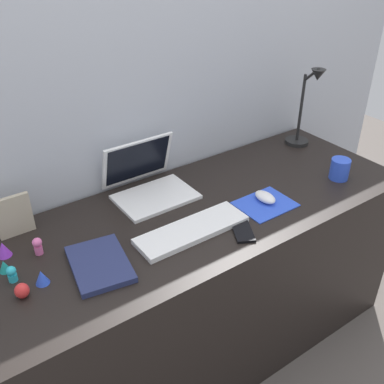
{
  "coord_description": "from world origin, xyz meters",
  "views": [
    {
      "loc": [
        -0.83,
        -1.12,
        1.68
      ],
      "look_at": [
        -0.04,
        0.0,
        0.83
      ],
      "focal_mm": 41.84,
      "sensor_mm": 36.0,
      "label": 1
    }
  ],
  "objects_px": {
    "notebook_pad": "(100,264)",
    "toy_figurine_blue": "(42,277)",
    "cell_phone": "(242,231)",
    "picture_frame": "(14,216)",
    "mouse": "(265,197)",
    "laptop": "(147,180)",
    "toy_figurine_red": "(22,291)",
    "toy_figurine_pink": "(38,245)",
    "coffee_mug": "(340,169)",
    "toy_figurine_cyan": "(12,274)",
    "keyboard": "(192,230)",
    "desk_lamp": "(306,110)",
    "toy_figurine_teal": "(4,266)",
    "toy_figurine_purple": "(3,249)"
  },
  "relations": [
    {
      "from": "desk_lamp",
      "to": "picture_frame",
      "type": "relative_size",
      "value": 2.56
    },
    {
      "from": "toy_figurine_cyan",
      "to": "coffee_mug",
      "type": "bearing_deg",
      "value": -6.82
    },
    {
      "from": "cell_phone",
      "to": "toy_figurine_red",
      "type": "height_order",
      "value": "toy_figurine_red"
    },
    {
      "from": "toy_figurine_red",
      "to": "toy_figurine_purple",
      "type": "xyz_separation_m",
      "value": [
        0.01,
        0.22,
        0.0
      ]
    },
    {
      "from": "coffee_mug",
      "to": "toy_figurine_pink",
      "type": "distance_m",
      "value": 1.22
    },
    {
      "from": "mouse",
      "to": "desk_lamp",
      "type": "height_order",
      "value": "desk_lamp"
    },
    {
      "from": "cell_phone",
      "to": "toy_figurine_teal",
      "type": "xyz_separation_m",
      "value": [
        -0.73,
        0.27,
        0.02
      ]
    },
    {
      "from": "notebook_pad",
      "to": "picture_frame",
      "type": "relative_size",
      "value": 1.6
    },
    {
      "from": "mouse",
      "to": "picture_frame",
      "type": "distance_m",
      "value": 0.91
    },
    {
      "from": "keyboard",
      "to": "toy_figurine_cyan",
      "type": "relative_size",
      "value": 7.77
    },
    {
      "from": "desk_lamp",
      "to": "picture_frame",
      "type": "bearing_deg",
      "value": 176.98
    },
    {
      "from": "laptop",
      "to": "toy_figurine_blue",
      "type": "bearing_deg",
      "value": -152.59
    },
    {
      "from": "coffee_mug",
      "to": "toy_figurine_purple",
      "type": "height_order",
      "value": "coffee_mug"
    },
    {
      "from": "toy_figurine_cyan",
      "to": "mouse",
      "type": "bearing_deg",
      "value": -6.99
    },
    {
      "from": "toy_figurine_red",
      "to": "toy_figurine_pink",
      "type": "bearing_deg",
      "value": 57.94
    },
    {
      "from": "mouse",
      "to": "toy_figurine_pink",
      "type": "relative_size",
      "value": 1.58
    },
    {
      "from": "notebook_pad",
      "to": "coffee_mug",
      "type": "relative_size",
      "value": 2.73
    },
    {
      "from": "mouse",
      "to": "laptop",
      "type": "bearing_deg",
      "value": 135.91
    },
    {
      "from": "keyboard",
      "to": "toy_figurine_blue",
      "type": "xyz_separation_m",
      "value": [
        -0.51,
        0.05,
        0.01
      ]
    },
    {
      "from": "laptop",
      "to": "toy_figurine_pink",
      "type": "bearing_deg",
      "value": -165.18
    },
    {
      "from": "cell_phone",
      "to": "coffee_mug",
      "type": "distance_m",
      "value": 0.58
    },
    {
      "from": "keyboard",
      "to": "toy_figurine_pink",
      "type": "height_order",
      "value": "toy_figurine_pink"
    },
    {
      "from": "cell_phone",
      "to": "toy_figurine_blue",
      "type": "distance_m",
      "value": 0.67
    },
    {
      "from": "coffee_mug",
      "to": "toy_figurine_teal",
      "type": "relative_size",
      "value": 2.19
    },
    {
      "from": "notebook_pad",
      "to": "toy_figurine_teal",
      "type": "xyz_separation_m",
      "value": [
        -0.25,
        0.15,
        0.01
      ]
    },
    {
      "from": "keyboard",
      "to": "cell_phone",
      "type": "bearing_deg",
      "value": -34.64
    },
    {
      "from": "toy_figurine_red",
      "to": "toy_figurine_blue",
      "type": "relative_size",
      "value": 0.99
    },
    {
      "from": "toy_figurine_cyan",
      "to": "notebook_pad",
      "type": "bearing_deg",
      "value": -20.84
    },
    {
      "from": "picture_frame",
      "to": "toy_figurine_pink",
      "type": "relative_size",
      "value": 2.46
    },
    {
      "from": "toy_figurine_purple",
      "to": "toy_figurine_pink",
      "type": "relative_size",
      "value": 0.85
    },
    {
      "from": "picture_frame",
      "to": "coffee_mug",
      "type": "bearing_deg",
      "value": -17.45
    },
    {
      "from": "toy_figurine_purple",
      "to": "toy_figurine_blue",
      "type": "distance_m",
      "value": 0.21
    },
    {
      "from": "desk_lamp",
      "to": "notebook_pad",
      "type": "relative_size",
      "value": 1.6
    },
    {
      "from": "desk_lamp",
      "to": "toy_figurine_purple",
      "type": "relative_size",
      "value": 7.42
    },
    {
      "from": "coffee_mug",
      "to": "toy_figurine_cyan",
      "type": "bearing_deg",
      "value": 173.18
    },
    {
      "from": "laptop",
      "to": "cell_phone",
      "type": "xyz_separation_m",
      "value": [
        0.13,
        -0.42,
        -0.05
      ]
    },
    {
      "from": "notebook_pad",
      "to": "toy_figurine_blue",
      "type": "height_order",
      "value": "toy_figurine_blue"
    },
    {
      "from": "mouse",
      "to": "toy_figurine_cyan",
      "type": "bearing_deg",
      "value": 173.01
    },
    {
      "from": "toy_figurine_red",
      "to": "toy_figurine_purple",
      "type": "bearing_deg",
      "value": 87.76
    },
    {
      "from": "keyboard",
      "to": "toy_figurine_cyan",
      "type": "distance_m",
      "value": 0.59
    },
    {
      "from": "cell_phone",
      "to": "picture_frame",
      "type": "xyz_separation_m",
      "value": [
        -0.64,
        0.44,
        0.07
      ]
    },
    {
      "from": "laptop",
      "to": "keyboard",
      "type": "distance_m",
      "value": 0.32
    },
    {
      "from": "laptop",
      "to": "desk_lamp",
      "type": "distance_m",
      "value": 0.83
    },
    {
      "from": "laptop",
      "to": "toy_figurine_purple",
      "type": "xyz_separation_m",
      "value": [
        -0.58,
        -0.07,
        -0.03
      ]
    },
    {
      "from": "toy_figurine_red",
      "to": "cell_phone",
      "type": "bearing_deg",
      "value": -10.0
    },
    {
      "from": "keyboard",
      "to": "picture_frame",
      "type": "bearing_deg",
      "value": 145.68
    },
    {
      "from": "keyboard",
      "to": "toy_figurine_pink",
      "type": "relative_size",
      "value": 6.73
    },
    {
      "from": "picture_frame",
      "to": "cell_phone",
      "type": "bearing_deg",
      "value": -34.39
    },
    {
      "from": "laptop",
      "to": "picture_frame",
      "type": "bearing_deg",
      "value": 177.89
    },
    {
      "from": "keyboard",
      "to": "toy_figurine_cyan",
      "type": "height_order",
      "value": "toy_figurine_cyan"
    }
  ]
}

